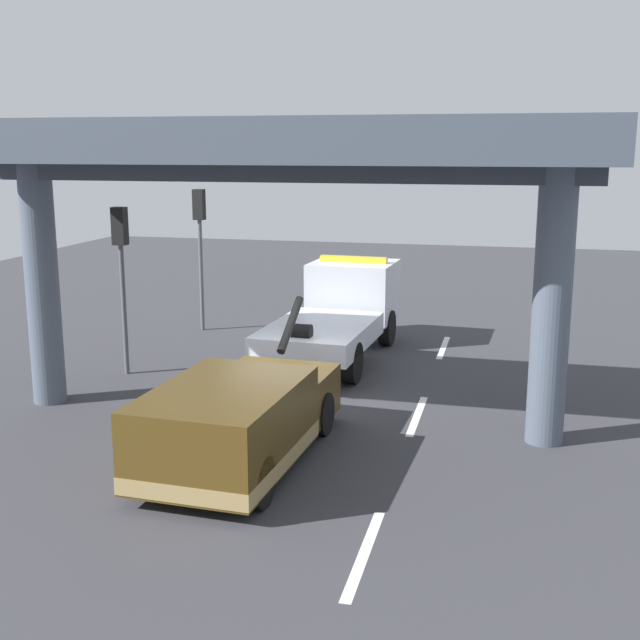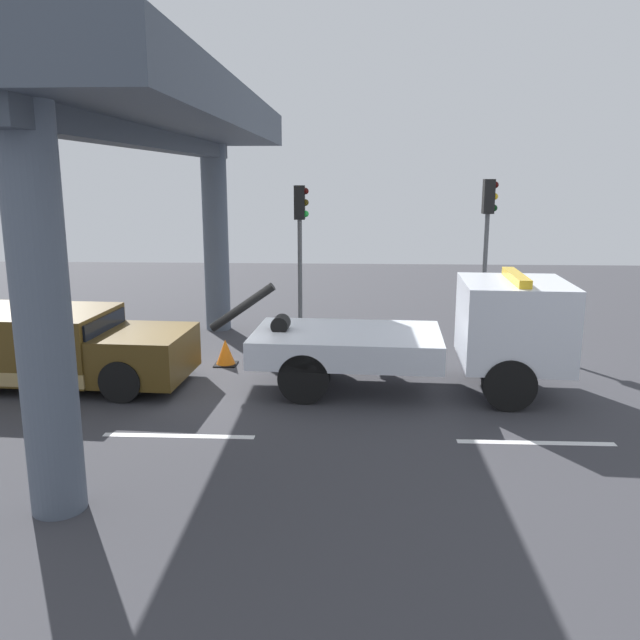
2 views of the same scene
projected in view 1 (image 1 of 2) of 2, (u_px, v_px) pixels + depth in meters
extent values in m
cube|color=#38383D|center=(291.00, 408.00, 17.50)|extent=(60.00, 40.00, 0.10)
cube|color=silver|center=(364.00, 553.00, 11.16)|extent=(2.60, 0.16, 0.01)
cube|color=silver|center=(417.00, 415.00, 16.86)|extent=(2.60, 0.16, 0.01)
cube|color=silver|center=(443.00, 347.00, 22.56)|extent=(2.60, 0.16, 0.01)
cube|color=silver|center=(319.00, 335.00, 20.00)|extent=(3.97, 2.61, 0.55)
cube|color=silver|center=(353.00, 291.00, 23.00)|extent=(2.17, 2.41, 1.65)
cube|color=black|center=(359.00, 275.00, 23.50)|extent=(0.18, 2.21, 0.66)
cube|color=#196B9E|center=(274.00, 335.00, 20.36)|extent=(3.64, 0.22, 0.20)
cylinder|color=black|center=(290.00, 325.00, 17.80)|extent=(1.42, 0.26, 1.07)
cylinder|color=black|center=(302.00, 332.00, 18.62)|extent=(0.38, 0.47, 0.36)
cube|color=yellow|center=(354.00, 259.00, 22.81)|extent=(0.35, 1.93, 0.16)
cylinder|color=black|center=(316.00, 323.00, 23.31)|extent=(1.02, 0.38, 1.00)
cylinder|color=black|center=(387.00, 328.00, 22.72)|extent=(1.02, 0.38, 1.00)
cylinder|color=black|center=(269.00, 356.00, 19.67)|extent=(1.02, 0.38, 1.00)
cylinder|color=black|center=(352.00, 363.00, 19.08)|extent=(1.02, 0.38, 1.00)
cube|color=#4C3814|center=(225.00, 426.00, 13.57)|extent=(3.57, 2.39, 1.35)
cube|color=#4C3814|center=(278.00, 393.00, 16.03)|extent=(1.84, 2.20, 0.95)
cube|color=black|center=(262.00, 381.00, 15.14)|extent=(0.17, 1.94, 0.59)
cube|color=#9E8451|center=(226.00, 454.00, 13.67)|extent=(3.59, 2.41, 0.28)
cylinder|color=black|center=(230.00, 405.00, 16.22)|extent=(0.85, 0.33, 0.84)
cylinder|color=black|center=(322.00, 414.00, 15.68)|extent=(0.85, 0.33, 0.84)
cylinder|color=black|center=(148.00, 468.00, 13.05)|extent=(0.85, 0.33, 0.84)
cylinder|color=black|center=(259.00, 482.00, 12.51)|extent=(0.85, 0.33, 0.84)
cylinder|color=#4C5666|center=(42.00, 285.00, 17.28)|extent=(0.70, 0.70, 5.19)
cylinder|color=#4C5666|center=(552.00, 308.00, 14.85)|extent=(0.70, 0.70, 5.19)
cube|color=#414956|center=(276.00, 141.00, 15.43)|extent=(3.60, 12.51, 0.82)
cube|color=#353C47|center=(276.00, 173.00, 15.55)|extent=(0.50, 12.11, 0.36)
cylinder|color=#515456|center=(124.00, 310.00, 19.65)|extent=(0.12, 0.12, 3.20)
cube|color=black|center=(120.00, 226.00, 19.22)|extent=(0.28, 0.32, 0.90)
sphere|color=#360605|center=(122.00, 213.00, 19.31)|extent=(0.18, 0.18, 0.18)
sphere|color=#3A2D06|center=(123.00, 225.00, 19.37)|extent=(0.18, 0.18, 0.18)
sphere|color=green|center=(123.00, 238.00, 19.43)|extent=(0.18, 0.18, 0.18)
cylinder|color=#515456|center=(201.00, 276.00, 24.38)|extent=(0.12, 0.12, 3.36)
cube|color=black|center=(199.00, 205.00, 23.93)|extent=(0.28, 0.32, 0.90)
sphere|color=#360605|center=(201.00, 194.00, 24.02)|extent=(0.18, 0.18, 0.18)
sphere|color=gold|center=(201.00, 204.00, 24.08)|extent=(0.18, 0.18, 0.18)
sphere|color=black|center=(201.00, 214.00, 24.15)|extent=(0.18, 0.18, 0.18)
cone|color=orange|center=(222.00, 387.00, 17.78)|extent=(0.47, 0.47, 0.61)
cube|color=black|center=(222.00, 400.00, 17.84)|extent=(0.52, 0.52, 0.03)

